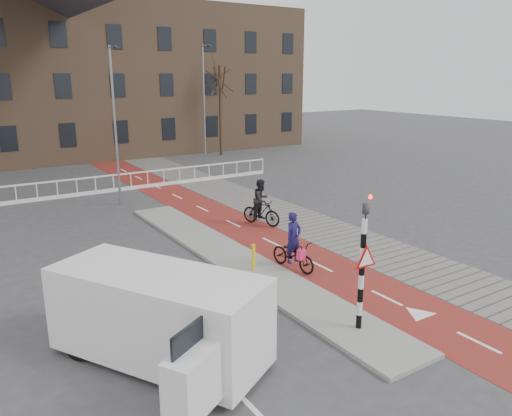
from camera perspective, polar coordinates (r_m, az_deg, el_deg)
ground at (r=15.06m, az=7.92°, el=-10.12°), size 120.00×120.00×0.00m
bike_lane at (r=23.69m, az=-5.06°, el=-0.62°), size 2.50×60.00×0.01m
sidewalk at (r=25.06m, az=0.61°, el=0.31°), size 3.00×60.00×0.01m
curb_island at (r=17.67m, az=-2.30°, el=-5.90°), size 1.80×16.00×0.12m
traffic_signal at (r=12.56m, az=12.14°, el=-5.70°), size 0.80×0.80×3.68m
bollard at (r=16.46m, az=-0.29°, el=-5.63°), size 0.12×0.12×0.88m
cyclist_near at (r=16.79m, az=4.29°, el=-4.84°), size 0.94×1.97×1.97m
cyclist_far at (r=21.59m, az=0.60°, el=0.21°), size 1.21×1.95×2.02m
van at (r=11.69m, az=-11.06°, el=-11.91°), size 4.20×5.28×2.13m
railing at (r=28.21m, az=-23.70°, el=1.33°), size 28.00×0.10×0.99m
townhouse_row at (r=42.72m, az=-25.55°, el=15.55°), size 46.00×10.00×15.90m
tree_right at (r=40.70m, az=-4.08°, el=10.98°), size 0.23×0.23×7.08m
streetlight_near at (r=25.42m, az=-15.79°, el=8.77°), size 0.12×0.12×7.69m
streetlight_right at (r=35.73m, az=-5.94°, el=11.40°), size 0.12×0.12×8.34m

